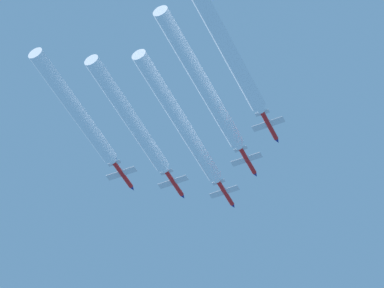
{
  "coord_description": "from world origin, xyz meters",
  "views": [
    {
      "loc": [
        70.09,
        -167.52,
        2.63
      ],
      "look_at": [
        0.08,
        -15.62,
        183.19
      ],
      "focal_mm": 87.18,
      "sensor_mm": 36.0,
      "label": 1
    }
  ],
  "objects_px": {
    "jet_outer_left": "(123,175)",
    "jet_left_wingman": "(174,184)",
    "jet_lead": "(226,193)",
    "jet_outer_right": "(269,126)",
    "jet_right_wingman": "(248,161)"
  },
  "relations": [
    {
      "from": "jet_outer_left",
      "to": "jet_left_wingman",
      "type": "bearing_deg",
      "value": 45.19
    },
    {
      "from": "jet_lead",
      "to": "jet_outer_left",
      "type": "distance_m",
      "value": 30.18
    },
    {
      "from": "jet_lead",
      "to": "jet_left_wingman",
      "type": "bearing_deg",
      "value": -135.08
    },
    {
      "from": "jet_lead",
      "to": "jet_outer_right",
      "type": "height_order",
      "value": "jet_lead"
    },
    {
      "from": "jet_left_wingman",
      "to": "jet_outer_right",
      "type": "distance_m",
      "value": 33.79
    },
    {
      "from": "jet_lead",
      "to": "jet_outer_left",
      "type": "bearing_deg",
      "value": -134.95
    },
    {
      "from": "jet_lead",
      "to": "jet_outer_right",
      "type": "xyz_separation_m",
      "value": [
        21.35,
        -21.06,
        -3.03
      ]
    },
    {
      "from": "jet_left_wingman",
      "to": "jet_right_wingman",
      "type": "distance_m",
      "value": 21.79
    },
    {
      "from": "jet_right_wingman",
      "to": "jet_outer_right",
      "type": "height_order",
      "value": "jet_right_wingman"
    },
    {
      "from": "jet_lead",
      "to": "jet_right_wingman",
      "type": "relative_size",
      "value": 1.0
    },
    {
      "from": "jet_right_wingman",
      "to": "jet_outer_left",
      "type": "bearing_deg",
      "value": -161.54
    },
    {
      "from": "jet_outer_left",
      "to": "jet_outer_right",
      "type": "height_order",
      "value": "jet_outer_right"
    },
    {
      "from": "jet_lead",
      "to": "jet_left_wingman",
      "type": "distance_m",
      "value": 15.29
    },
    {
      "from": "jet_lead",
      "to": "jet_outer_left",
      "type": "relative_size",
      "value": 1.0
    },
    {
      "from": "jet_outer_left",
      "to": "jet_right_wingman",
      "type": "bearing_deg",
      "value": 18.46
    }
  ]
}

